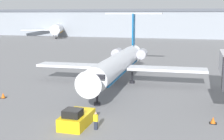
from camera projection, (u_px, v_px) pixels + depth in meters
ground_plane at (74, 127)px, 29.45m from camera, size 600.00×600.00×0.00m
terminal_building at (175, 23)px, 141.99m from camera, size 180.00×16.80×12.78m
airplane_main at (119, 63)px, 47.39m from camera, size 26.24×29.83×10.75m
pushback_tug at (77, 119)px, 29.77m from camera, size 2.30×4.44×1.90m
worker_near_tug at (96, 121)px, 28.73m from camera, size 0.40×0.24×1.67m
traffic_cone_left at (3, 96)px, 39.65m from camera, size 0.70×0.70×0.70m
traffic_cone_right at (213, 120)px, 30.43m from camera, size 0.71×0.71×0.67m
airplane_parked_far_left at (59, 28)px, 149.19m from camera, size 34.98×38.83×11.10m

